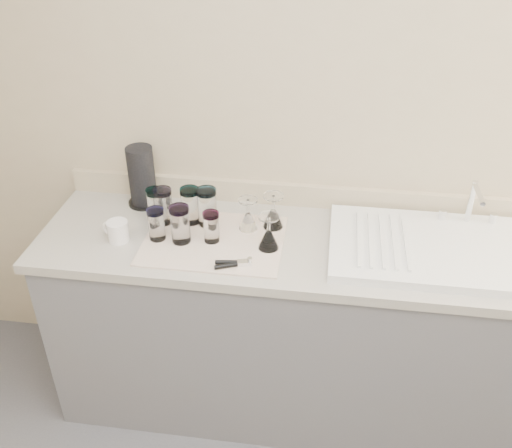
% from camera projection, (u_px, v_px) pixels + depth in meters
% --- Properties ---
extents(room_envelope, '(3.54, 3.50, 2.52)m').
position_uv_depth(room_envelope, '(245.00, 323.00, 0.91)').
color(room_envelope, '#4F4F54').
rests_on(room_envelope, ground).
extents(counter_unit, '(2.06, 0.62, 0.90)m').
position_uv_depth(counter_unit, '(290.00, 325.00, 2.51)').
color(counter_unit, slate).
rests_on(counter_unit, ground).
extents(sink_unit, '(0.82, 0.50, 0.22)m').
position_uv_depth(sink_unit, '(437.00, 248.00, 2.19)').
color(sink_unit, white).
rests_on(sink_unit, counter_unit).
extents(dish_towel, '(0.55, 0.42, 0.01)m').
position_uv_depth(dish_towel, '(214.00, 240.00, 2.26)').
color(dish_towel, white).
rests_on(dish_towel, counter_unit).
extents(tumbler_teal, '(0.08, 0.08, 0.15)m').
position_uv_depth(tumbler_teal, '(163.00, 206.00, 2.33)').
color(tumbler_teal, white).
rests_on(tumbler_teal, dish_towel).
extents(tumbler_cyan, '(0.08, 0.08, 0.16)m').
position_uv_depth(tumbler_cyan, '(190.00, 205.00, 2.33)').
color(tumbler_cyan, white).
rests_on(tumbler_cyan, dish_towel).
extents(tumbler_purple, '(0.08, 0.08, 0.16)m').
position_uv_depth(tumbler_purple, '(207.00, 207.00, 2.32)').
color(tumbler_purple, white).
rests_on(tumbler_purple, dish_towel).
extents(tumbler_magenta, '(0.07, 0.07, 0.13)m').
position_uv_depth(tumbler_magenta, '(156.00, 224.00, 2.23)').
color(tumbler_magenta, white).
rests_on(tumbler_magenta, dish_towel).
extents(tumbler_blue, '(0.08, 0.08, 0.16)m').
position_uv_depth(tumbler_blue, '(180.00, 224.00, 2.21)').
color(tumbler_blue, white).
rests_on(tumbler_blue, dish_towel).
extents(tumbler_lavender, '(0.06, 0.06, 0.13)m').
position_uv_depth(tumbler_lavender, '(211.00, 227.00, 2.22)').
color(tumbler_lavender, white).
rests_on(tumbler_lavender, dish_towel).
extents(tumbler_extra, '(0.07, 0.07, 0.15)m').
position_uv_depth(tumbler_extra, '(156.00, 205.00, 2.34)').
color(tumbler_extra, white).
rests_on(tumbler_extra, dish_towel).
extents(goblet_back_left, '(0.08, 0.08, 0.14)m').
position_uv_depth(goblet_back_left, '(248.00, 219.00, 2.31)').
color(goblet_back_left, white).
rests_on(goblet_back_left, dish_towel).
extents(goblet_back_right, '(0.08, 0.08, 0.15)m').
position_uv_depth(goblet_back_right, '(273.00, 216.00, 2.32)').
color(goblet_back_right, white).
rests_on(goblet_back_right, dish_towel).
extents(goblet_front_right, '(0.08, 0.08, 0.14)m').
position_uv_depth(goblet_front_right, '(269.00, 237.00, 2.19)').
color(goblet_front_right, white).
rests_on(goblet_front_right, dish_towel).
extents(can_opener, '(0.14, 0.07, 0.02)m').
position_uv_depth(can_opener, '(233.00, 264.00, 2.11)').
color(can_opener, silver).
rests_on(can_opener, dish_towel).
extents(white_mug, '(0.13, 0.10, 0.09)m').
position_uv_depth(white_mug, '(117.00, 231.00, 2.25)').
color(white_mug, white).
rests_on(white_mug, counter_unit).
extents(paper_towel_roll, '(0.14, 0.14, 0.27)m').
position_uv_depth(paper_towel_roll, '(142.00, 177.00, 2.45)').
color(paper_towel_roll, black).
rests_on(paper_towel_roll, counter_unit).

